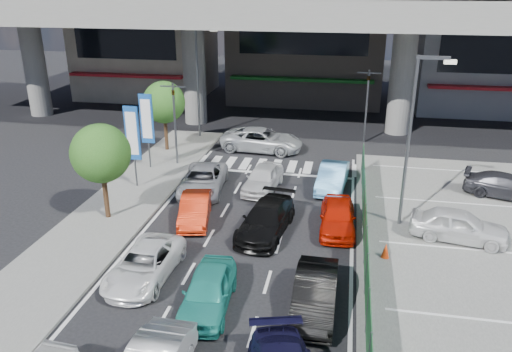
% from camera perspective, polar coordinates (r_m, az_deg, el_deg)
% --- Properties ---
extents(ground, '(120.00, 120.00, 0.00)m').
position_cam_1_polar(ground, '(20.10, -3.27, -11.54)').
color(ground, black).
rests_on(ground, ground).
extents(parking_lot, '(12.00, 28.00, 0.06)m').
position_cam_1_polar(parking_lot, '(22.38, 27.18, -10.34)').
color(parking_lot, '#5D5D5B').
rests_on(parking_lot, ground).
extents(sidewalk_left, '(4.00, 30.00, 0.12)m').
position_cam_1_polar(sidewalk_left, '(25.64, -16.51, -4.59)').
color(sidewalk_left, '#5D5D5B').
rests_on(sidewalk_left, ground).
extents(fence_run, '(0.16, 22.00, 1.80)m').
position_cam_1_polar(fence_run, '(20.06, 12.46, -9.13)').
color(fence_run, '#1D542A').
rests_on(fence_run, ground).
extents(expressway, '(64.00, 14.00, 10.75)m').
position_cam_1_polar(expressway, '(38.62, 4.60, 18.19)').
color(expressway, slate).
rests_on(expressway, ground).
extents(building_west, '(12.00, 10.90, 13.00)m').
position_cam_1_polar(building_west, '(52.54, -12.52, 16.15)').
color(building_west, gray).
rests_on(building_west, ground).
extents(building_center, '(14.00, 10.90, 15.00)m').
position_cam_1_polar(building_center, '(49.60, 6.03, 17.39)').
color(building_center, gray).
rests_on(building_center, ground).
extents(building_east, '(12.00, 10.90, 12.00)m').
position_cam_1_polar(building_east, '(49.96, 25.02, 13.88)').
color(building_east, gray).
rests_on(building_east, ground).
extents(traffic_light_left, '(1.60, 1.24, 5.20)m').
position_cam_1_polar(traffic_light_left, '(30.98, -9.38, 8.13)').
color(traffic_light_left, '#595B60').
rests_on(traffic_light_left, ground).
extents(traffic_light_right, '(1.60, 1.24, 5.20)m').
position_cam_1_polar(traffic_light_right, '(36.04, 12.68, 9.76)').
color(traffic_light_right, '#595B60').
rests_on(traffic_light_right, ground).
extents(street_lamp_right, '(1.65, 0.22, 8.00)m').
position_cam_1_polar(street_lamp_right, '(23.35, 17.61, 5.14)').
color(street_lamp_right, '#595B60').
rests_on(street_lamp_right, ground).
extents(street_lamp_left, '(1.65, 0.22, 8.00)m').
position_cam_1_polar(street_lamp_left, '(36.43, -6.45, 11.60)').
color(street_lamp_left, '#595B60').
rests_on(street_lamp_left, ground).
extents(signboard_near, '(0.80, 0.14, 4.70)m').
position_cam_1_polar(signboard_near, '(28.00, -13.93, 4.50)').
color(signboard_near, '#595B60').
rests_on(signboard_near, ground).
extents(signboard_far, '(0.80, 0.14, 4.70)m').
position_cam_1_polar(signboard_far, '(30.79, -12.37, 6.16)').
color(signboard_far, '#595B60').
rests_on(signboard_far, ground).
extents(tree_near, '(2.80, 2.80, 4.80)m').
position_cam_1_polar(tree_near, '(24.41, -17.32, 2.45)').
color(tree_near, '#382314').
rests_on(tree_near, ground).
extents(tree_far, '(2.80, 2.80, 4.80)m').
position_cam_1_polar(tree_far, '(33.94, -10.48, 8.27)').
color(tree_far, '#382314').
rests_on(tree_far, ground).
extents(sedan_white_mid_left, '(2.20, 4.54, 1.24)m').
position_cam_1_polar(sedan_white_mid_left, '(20.21, -12.62, -9.81)').
color(sedan_white_mid_left, white).
rests_on(sedan_white_mid_left, ground).
extents(taxi_teal_mid, '(1.87, 4.14, 1.38)m').
position_cam_1_polar(taxi_teal_mid, '(18.21, -5.50, -12.90)').
color(taxi_teal_mid, teal).
rests_on(taxi_teal_mid, ground).
extents(hatch_black_mid_right, '(1.48, 4.20, 1.38)m').
position_cam_1_polar(hatch_black_mid_right, '(18.10, 6.76, -13.19)').
color(hatch_black_mid_right, black).
rests_on(hatch_black_mid_right, ground).
extents(taxi_orange_left, '(2.08, 4.05, 1.27)m').
position_cam_1_polar(taxi_orange_left, '(24.31, -6.98, -3.77)').
color(taxi_orange_left, red).
rests_on(taxi_orange_left, ground).
extents(sedan_black_mid, '(2.52, 4.96, 1.38)m').
position_cam_1_polar(sedan_black_mid, '(23.00, 1.15, -4.99)').
color(sedan_black_mid, black).
rests_on(sedan_black_mid, ground).
extents(taxi_orange_right, '(1.77, 4.10, 1.38)m').
position_cam_1_polar(taxi_orange_right, '(23.59, 9.31, -4.58)').
color(taxi_orange_right, red).
rests_on(taxi_orange_right, ground).
extents(wagon_silver_front_left, '(2.72, 5.08, 1.36)m').
position_cam_1_polar(wagon_silver_front_left, '(27.57, -6.11, -0.50)').
color(wagon_silver_front_left, '#999AA0').
rests_on(wagon_silver_front_left, ground).
extents(sedan_white_front_mid, '(2.09, 4.21, 1.38)m').
position_cam_1_polar(sedan_white_front_mid, '(27.70, 0.80, -0.24)').
color(sedan_white_front_mid, silver).
rests_on(sedan_white_front_mid, ground).
extents(kei_truck_front_right, '(1.81, 4.30, 1.38)m').
position_cam_1_polar(kei_truck_front_right, '(28.16, 8.73, -0.13)').
color(kei_truck_front_right, '#65B0EA').
rests_on(kei_truck_front_right, ground).
extents(crossing_wagon_silver, '(5.69, 2.92, 1.54)m').
position_cam_1_polar(crossing_wagon_silver, '(34.15, 0.69, 4.15)').
color(crossing_wagon_silver, '#A8ACAF').
rests_on(crossing_wagon_silver, ground).
extents(parked_sedan_white, '(4.46, 2.45, 1.44)m').
position_cam_1_polar(parked_sedan_white, '(24.05, 22.18, -5.23)').
color(parked_sedan_white, silver).
rests_on(parked_sedan_white, parking_lot).
extents(parked_sedan_dgrey, '(4.65, 2.95, 1.25)m').
position_cam_1_polar(parked_sedan_dgrey, '(29.82, 26.73, -1.03)').
color(parked_sedan_dgrey, '#323238').
rests_on(parked_sedan_dgrey, parking_lot).
extents(traffic_cone, '(0.37, 0.37, 0.66)m').
position_cam_1_polar(traffic_cone, '(21.81, 14.60, -8.23)').
color(traffic_cone, red).
rests_on(traffic_cone, parking_lot).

